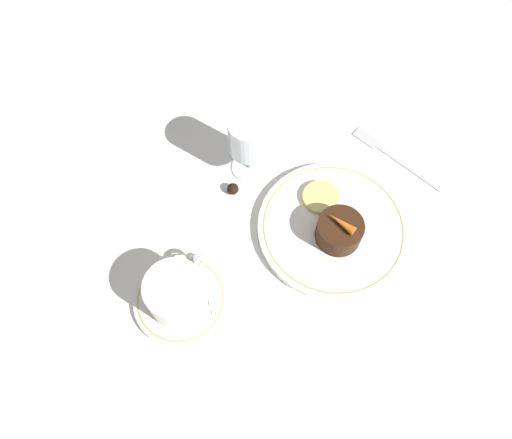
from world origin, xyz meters
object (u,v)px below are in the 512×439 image
(dessert_cake, at_px, (339,231))
(wine_glass, at_px, (250,139))
(dinner_plate, at_px, (333,228))
(fork, at_px, (387,153))
(coffee_cup, at_px, (176,293))

(dessert_cake, bearing_deg, wine_glass, 80.05)
(dinner_plate, bearing_deg, wine_glass, 82.49)
(dinner_plate, height_order, dessert_cake, dessert_cake)
(wine_glass, bearing_deg, dessert_cake, -99.95)
(fork, bearing_deg, coffee_cup, 162.58)
(dinner_plate, distance_m, fork, 0.20)
(coffee_cup, bearing_deg, dessert_cake, -32.53)
(dessert_cake, bearing_deg, coffee_cup, 147.47)
(coffee_cup, relative_size, wine_glass, 0.92)
(dinner_plate, relative_size, coffee_cup, 2.14)
(dinner_plate, xyz_separation_m, coffee_cup, (-0.25, 0.14, 0.04))
(dinner_plate, xyz_separation_m, fork, (0.20, -0.00, -0.01))
(dinner_plate, distance_m, wine_glass, 0.21)
(fork, bearing_deg, dinner_plate, 179.10)
(dinner_plate, height_order, fork, dinner_plate)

